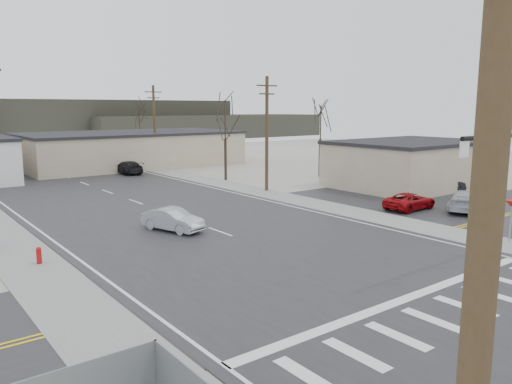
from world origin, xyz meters
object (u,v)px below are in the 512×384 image
Objects in this scene: car_parked_dark_a at (385,182)px; car_parked_dark_b at (440,184)px; car_parked_silver at (466,201)px; car_parked_red at (410,201)px; fire_hydrant at (39,255)px; car_far_a at (128,167)px; car_far_b at (15,153)px; sedan_crossing at (173,220)px.

car_parked_dark_b is at bearing -129.76° from car_parked_dark_a.
car_parked_red is at bearing 22.78° from car_parked_silver.
car_parked_silver is (-2.80, -9.41, 0.02)m from car_parked_dark_a.
fire_hydrant is 30.65m from car_parked_dark_a.
car_far_a is at bearing 13.39° from car_parked_red.
car_parked_red reaches higher than fire_hydrant.
car_far_b is at bearing -78.59° from car_far_a.
car_far_a is 32.74m from car_parked_dark_b.
car_parked_dark_b is (16.69, -28.17, -0.00)m from car_far_a.
car_parked_dark_b is at bearing -22.29° from sedan_crossing.
car_parked_red is at bearing 153.12° from car_parked_dark_a.
car_far_a is (16.51, 28.38, 0.31)m from fire_hydrant.
car_parked_silver is at bearing -59.81° from car_far_b.
car_parked_dark_b reaches higher than car_parked_red.
car_far_a is at bearing 42.62° from car_parked_dark_a.
car_parked_dark_a is at bearing 118.82° from car_far_a.
car_far_b is 59.98m from car_parked_dark_b.
car_far_b reaches higher than fire_hydrant.
car_far_b is at bearing 12.12° from car_parked_red.
fire_hydrant is 32.83m from car_far_a.
car_parked_dark_a reaches higher than car_far_a.
car_parked_dark_a is 4.63m from car_parked_dark_b.
sedan_crossing is 0.80× the size of car_parked_silver.
car_parked_red is at bearing 104.14° from car_far_a.
car_parked_silver is (-5.60, -5.72, 0.01)m from car_parked_dark_b.
fire_hydrant is at bearing 110.37° from car_parked_dark_a.
fire_hydrant is 0.20× the size of car_far_b.
car_far_b reaches higher than sedan_crossing.
fire_hydrant is 8.35m from sedan_crossing.
car_far_a is 35.66m from car_parked_silver.
car_far_b reaches higher than car_parked_dark_a.
sedan_crossing is at bearing 108.04° from car_parked_dark_a.
car_far_a reaches higher than sedan_crossing.
sedan_crossing is (8.11, 1.96, 0.27)m from fire_hydrant.
car_far_a is 0.97× the size of car_parked_silver.
car_far_b reaches higher than car_parked_silver.
car_far_b is 1.01× the size of car_parked_dark_b.
sedan_crossing is at bearing 46.01° from car_parked_silver.
car_far_a is 28.02m from car_far_b.
sedan_crossing is 0.96× the size of car_parked_dark_a.
car_parked_dark_b is (25.09, -1.75, 0.04)m from sedan_crossing.
car_far_b is 0.87× the size of car_parked_silver.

